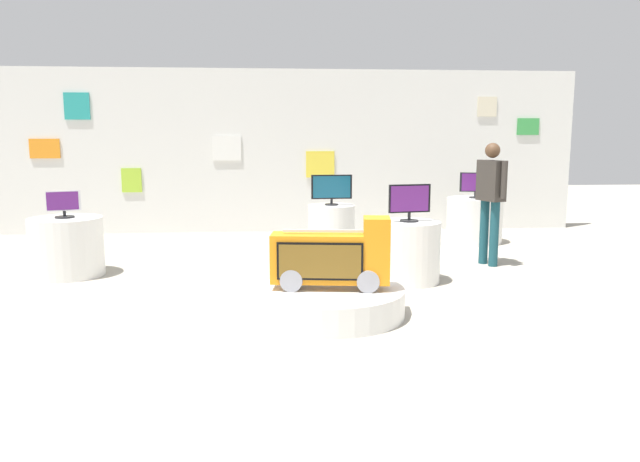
{
  "coord_description": "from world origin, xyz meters",
  "views": [
    {
      "loc": [
        -0.28,
        -5.61,
        1.75
      ],
      "look_at": [
        0.24,
        0.61,
        0.76
      ],
      "focal_mm": 34.16,
      "sensor_mm": 36.0,
      "label": 1
    }
  ],
  "objects": [
    {
      "name": "ground_plane",
      "position": [
        0.0,
        0.0,
        0.0
      ],
      "size": [
        30.0,
        30.0,
        0.0
      ],
      "primitive_type": "plane",
      "color": "#A8A091"
    },
    {
      "name": "tv_on_center_rear",
      "position": [
        0.63,
        3.19,
        0.98
      ],
      "size": [
        0.6,
        0.19,
        0.44
      ],
      "color": "black",
      "rests_on": "display_pedestal_center_rear"
    },
    {
      "name": "display_pedestal_left_rear",
      "position": [
        1.37,
        1.42,
        0.37
      ],
      "size": [
        0.75,
        0.75,
        0.73
      ],
      "primitive_type": "cylinder",
      "color": "silver",
      "rests_on": "ground"
    },
    {
      "name": "shopper_browsing_near_truck",
      "position": [
        2.68,
        2.28,
        0.97
      ],
      "size": [
        0.32,
        0.53,
        1.65
      ],
      "color": "#194751",
      "rests_on": "ground"
    },
    {
      "name": "main_display_pedestal",
      "position": [
        0.3,
        0.12,
        0.14
      ],
      "size": [
        1.46,
        1.46,
        0.27
      ],
      "primitive_type": "cylinder",
      "color": "silver",
      "rests_on": "ground"
    },
    {
      "name": "back_wall_display",
      "position": [
        -0.01,
        5.45,
        1.45
      ],
      "size": [
        10.7,
        0.13,
        2.91
      ],
      "color": "silver",
      "rests_on": "ground"
    },
    {
      "name": "display_pedestal_right_rear",
      "position": [
        -2.81,
        2.1,
        0.37
      ],
      "size": [
        0.89,
        0.89,
        0.73
      ],
      "primitive_type": "cylinder",
      "color": "silver",
      "rests_on": "ground"
    },
    {
      "name": "novelty_firetruck_tv",
      "position": [
        0.32,
        0.11,
        0.56
      ],
      "size": [
        1.17,
        0.49,
        0.7
      ],
      "color": "gray",
      "rests_on": "main_display_pedestal"
    },
    {
      "name": "tv_on_right_rear",
      "position": [
        -2.81,
        2.1,
        0.9
      ],
      "size": [
        0.39,
        0.23,
        0.34
      ],
      "color": "black",
      "rests_on": "display_pedestal_right_rear"
    },
    {
      "name": "tv_on_left_rear",
      "position": [
        1.37,
        1.41,
        0.98
      ],
      "size": [
        0.51,
        0.22,
        0.44
      ],
      "color": "black",
      "rests_on": "display_pedestal_left_rear"
    },
    {
      "name": "display_pedestal_far_right",
      "position": [
        3.07,
        4.01,
        0.37
      ],
      "size": [
        0.9,
        0.9,
        0.73
      ],
      "primitive_type": "cylinder",
      "color": "silver",
      "rests_on": "ground"
    },
    {
      "name": "display_pedestal_center_rear",
      "position": [
        0.63,
        3.19,
        0.37
      ],
      "size": [
        0.69,
        0.69,
        0.73
      ],
      "primitive_type": "cylinder",
      "color": "silver",
      "rests_on": "ground"
    },
    {
      "name": "tv_on_far_right",
      "position": [
        3.08,
        4.01,
        0.96
      ],
      "size": [
        0.5,
        0.19,
        0.41
      ],
      "color": "black",
      "rests_on": "display_pedestal_far_right"
    }
  ]
}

